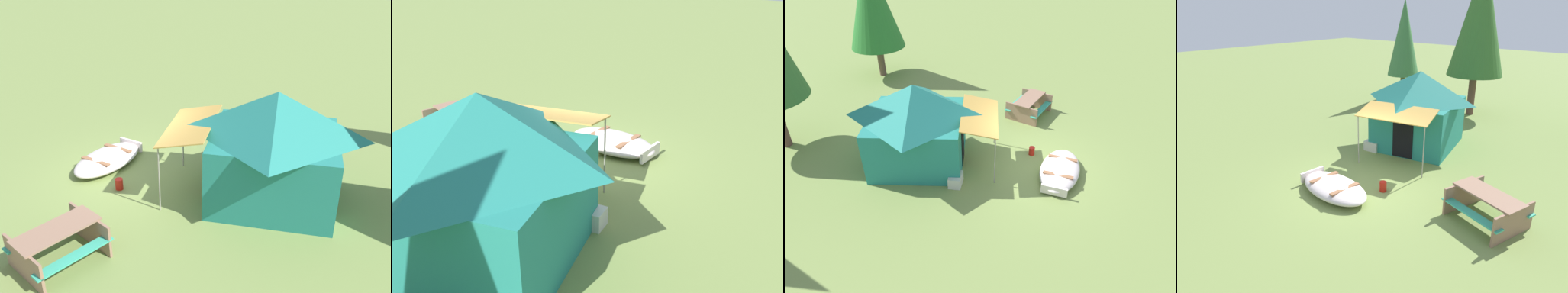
% 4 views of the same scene
% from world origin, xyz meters
% --- Properties ---
extents(ground_plane, '(80.00, 80.00, 0.00)m').
position_xyz_m(ground_plane, '(0.00, 0.00, 0.00)').
color(ground_plane, olive).
extents(beached_rowboat, '(2.52, 1.52, 0.40)m').
position_xyz_m(beached_rowboat, '(-0.28, -0.98, 0.21)').
color(beached_rowboat, silver).
rests_on(beached_rowboat, ground_plane).
extents(canvas_cabin_tent, '(3.60, 4.78, 2.87)m').
position_xyz_m(canvas_cabin_tent, '(-0.57, 3.82, 1.49)').
color(canvas_cabin_tent, '#227D72').
rests_on(canvas_cabin_tent, ground_plane).
extents(picnic_table, '(2.09, 1.88, 0.80)m').
position_xyz_m(picnic_table, '(3.61, 0.55, 0.49)').
color(picnic_table, '#956E57').
rests_on(picnic_table, ground_plane).
extents(cooler_box, '(0.60, 0.45, 0.37)m').
position_xyz_m(cooler_box, '(-1.53, 2.23, 0.18)').
color(cooler_box, beige).
rests_on(cooler_box, ground_plane).
extents(fuel_can, '(0.27, 0.27, 0.30)m').
position_xyz_m(fuel_can, '(0.70, 0.06, 0.15)').
color(fuel_can, red).
rests_on(fuel_can, ground_plane).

